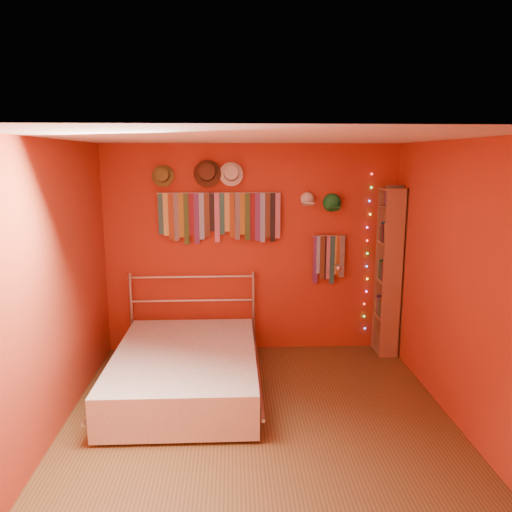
{
  "coord_description": "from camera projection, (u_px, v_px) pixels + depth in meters",
  "views": [
    {
      "loc": [
        -0.23,
        -4.14,
        2.35
      ],
      "look_at": [
        0.01,
        0.9,
        1.34
      ],
      "focal_mm": 35.0,
      "sensor_mm": 36.0,
      "label": 1
    }
  ],
  "objects": [
    {
      "name": "fedora_brown",
      "position": [
        207.0,
        173.0,
        5.7
      ],
      "size": [
        0.32,
        0.17,
        0.31
      ],
      "rotation": [
        1.36,
        0.0,
        0.0
      ],
      "color": "#4B2B1A",
      "rests_on": "back_wall"
    },
    {
      "name": "fedora_olive",
      "position": [
        163.0,
        175.0,
        5.69
      ],
      "size": [
        0.25,
        0.14,
        0.25
      ],
      "rotation": [
        1.36,
        0.0,
        0.0
      ],
      "color": "brown",
      "rests_on": "back_wall"
    },
    {
      "name": "cap_green",
      "position": [
        332.0,
        203.0,
        5.88
      ],
      "size": [
        0.2,
        0.25,
        0.2
      ],
      "color": "#1C8034",
      "rests_on": "back_wall"
    },
    {
      "name": "back_wall",
      "position": [
        252.0,
        250.0,
        6.0
      ],
      "size": [
        3.5,
        0.02,
        2.5
      ],
      "primitive_type": "cube",
      "color": "#A52D1A",
      "rests_on": "ground"
    },
    {
      "name": "fedora_white",
      "position": [
        231.0,
        174.0,
        5.72
      ],
      "size": [
        0.28,
        0.15,
        0.27
      ],
      "rotation": [
        1.36,
        0.0,
        0.0
      ],
      "color": "silver",
      "rests_on": "back_wall"
    },
    {
      "name": "right_wall",
      "position": [
        459.0,
        284.0,
        4.37
      ],
      "size": [
        0.02,
        3.5,
        2.5
      ],
      "primitive_type": "cube",
      "color": "#A52D1A",
      "rests_on": "ground"
    },
    {
      "name": "tie_rack",
      "position": [
        220.0,
        215.0,
        5.83
      ],
      "size": [
        1.45,
        0.03,
        0.61
      ],
      "color": "silver",
      "rests_on": "back_wall"
    },
    {
      "name": "bookshelf",
      "position": [
        392.0,
        271.0,
        5.91
      ],
      "size": [
        0.25,
        0.34,
        2.0
      ],
      "color": "#935E42",
      "rests_on": "ground"
    },
    {
      "name": "ground",
      "position": [
        259.0,
        420.0,
        4.53
      ],
      "size": [
        3.5,
        3.5,
        0.0
      ],
      "primitive_type": "plane",
      "color": "#54391C",
      "rests_on": "ground"
    },
    {
      "name": "bed",
      "position": [
        186.0,
        370.0,
        5.05
      ],
      "size": [
        1.51,
        2.06,
        1.0
      ],
      "rotation": [
        0.0,
        0.0,
        -0.0
      ],
      "color": "silver",
      "rests_on": "ground"
    },
    {
      "name": "left_wall",
      "position": [
        53.0,
        289.0,
        4.2
      ],
      "size": [
        0.02,
        3.5,
        2.5
      ],
      "primitive_type": "cube",
      "color": "#A52D1A",
      "rests_on": "ground"
    },
    {
      "name": "ceiling",
      "position": [
        260.0,
        138.0,
        4.04
      ],
      "size": [
        3.5,
        3.5,
        0.02
      ],
      "primitive_type": "cube",
      "color": "white",
      "rests_on": "back_wall"
    },
    {
      "name": "cap_white",
      "position": [
        307.0,
        199.0,
        5.86
      ],
      "size": [
        0.17,
        0.22,
        0.17
      ],
      "color": "white",
      "rests_on": "back_wall"
    },
    {
      "name": "fairy_lights",
      "position": [
        367.0,
        254.0,
        6.04
      ],
      "size": [
        0.05,
        0.02,
        1.93
      ],
      "color": "#FF3333",
      "rests_on": "back_wall"
    },
    {
      "name": "small_tie_rack",
      "position": [
        329.0,
        257.0,
        5.99
      ],
      "size": [
        0.4,
        0.03,
        0.59
      ],
      "color": "silver",
      "rests_on": "back_wall"
    },
    {
      "name": "reading_lamp",
      "position": [
        338.0,
        268.0,
        5.84
      ],
      "size": [
        0.07,
        0.31,
        0.09
      ],
      "color": "silver",
      "rests_on": "back_wall"
    }
  ]
}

